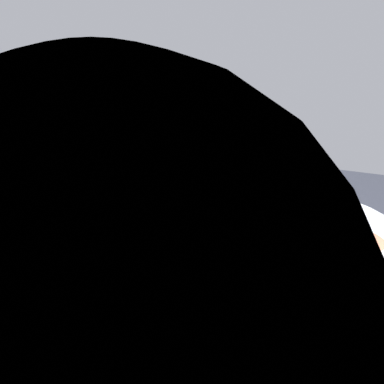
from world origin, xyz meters
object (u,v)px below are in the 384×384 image
soup_bowl (120,206)px  tea_cup_near (122,183)px  dish_tofu_braise (140,256)px  round_dining_table (211,270)px  dish_eggplant (277,271)px  dish_shrimp (355,242)px  rice_bowl (221,180)px  green_bottle (280,163)px  dish_greens (309,204)px

soup_bowl → tea_cup_near: bearing=41.0°
dish_tofu_braise → round_dining_table: bearing=-10.5°
dish_eggplant → dish_tofu_braise: bearing=107.7°
dish_shrimp → tea_cup_near: 0.93m
soup_bowl → dish_shrimp: 0.74m
soup_bowl → tea_cup_near: (0.23, 0.20, -0.01)m
soup_bowl → dish_shrimp: (0.16, -0.72, -0.02)m
tea_cup_near → dish_shrimp: bearing=-94.5°
rice_bowl → green_bottle: bearing=-46.5°
rice_bowl → soup_bowl: 0.45m
rice_bowl → dish_tofu_braise: rice_bowl is taller
tea_cup_near → soup_bowl: bearing=-139.0°
dish_greens → dish_tofu_braise: bearing=153.5°
tea_cup_near → rice_bowl: bearing=-65.0°
dish_eggplant → green_bottle: 0.73m
dish_tofu_braise → green_bottle: 0.81m
dish_greens → rice_bowl: bearing=86.4°
rice_bowl → dish_greens: 0.37m
round_dining_table → soup_bowl: soup_bowl is taller
dish_tofu_braise → dish_shrimp: bearing=-52.3°
rice_bowl → green_bottle: (0.18, -0.19, 0.06)m
green_bottle → soup_bowl: bearing=147.7°
dish_tofu_braise → rice_bowl: bearing=6.4°
green_bottle → dish_eggplant: bearing=-163.7°
dish_eggplant → green_bottle: (0.69, 0.20, 0.09)m
soup_bowl → dish_greens: 0.67m
round_dining_table → dish_tofu_braise: (-0.29, 0.05, 0.19)m
tea_cup_near → dish_eggplant: bearing=-113.0°
dish_shrimp → green_bottle: 0.56m
round_dining_table → dish_eggplant: dish_eggplant is taller
green_bottle → tea_cup_near: bearing=122.0°
rice_bowl → tea_cup_near: rice_bowl is taller
soup_bowl → dish_greens: (0.39, -0.55, -0.02)m
dish_eggplant → rice_bowl: bearing=37.6°
dish_shrimp → dish_tofu_braise: 0.59m
rice_bowl → tea_cup_near: 0.43m
dish_eggplant → tea_cup_near: 0.85m
soup_bowl → dish_tofu_braise: soup_bowl is taller
dish_tofu_braise → green_bottle: (0.80, -0.12, 0.09)m
round_dining_table → rice_bowl: rice_bowl is taller
round_dining_table → tea_cup_near: tea_cup_near is taller
dish_eggplant → green_bottle: size_ratio=0.86×
dish_tofu_braise → tea_cup_near: 0.63m
dish_greens → green_bottle: size_ratio=0.75×
dish_eggplant → dish_shrimp: 0.30m
dish_eggplant → dish_tofu_braise: 0.34m
dish_eggplant → dish_greens: dish_greens is taller
dish_tofu_braise → dish_greens: bearing=-26.5°
green_bottle → dish_greens: bearing=-139.7°
tea_cup_near → green_bottle: bearing=-58.0°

